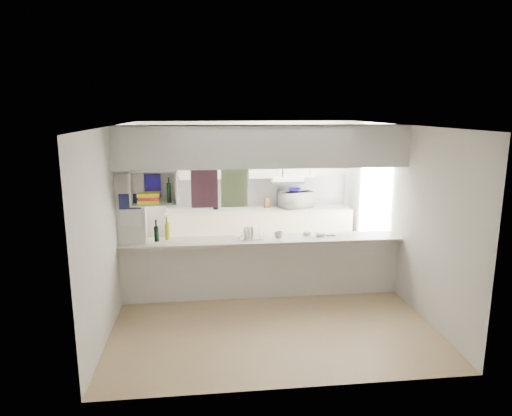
{
  "coord_description": "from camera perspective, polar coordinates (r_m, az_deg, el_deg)",
  "views": [
    {
      "loc": [
        -0.84,
        -6.54,
        2.82
      ],
      "look_at": [
        -0.04,
        0.5,
        1.28
      ],
      "focal_mm": 32.0,
      "sensor_mm": 36.0,
      "label": 1
    }
  ],
  "objects": [
    {
      "name": "ceiling",
      "position": [
        6.6,
        0.87,
        10.32
      ],
      "size": [
        4.8,
        4.8,
        0.0
      ],
      "primitive_type": "plane",
      "color": "white",
      "rests_on": "wall_back"
    },
    {
      "name": "knife_block",
      "position": [
        8.98,
        1.39,
        0.66
      ],
      "size": [
        0.12,
        0.11,
        0.2
      ],
      "primitive_type": "cube",
      "rotation": [
        0.0,
        0.0,
        0.41
      ],
      "color": "brown",
      "rests_on": "bench_top"
    },
    {
      "name": "dish_rack",
      "position": [
        6.86,
        -0.68,
        -3.17
      ],
      "size": [
        0.38,
        0.3,
        0.19
      ],
      "rotation": [
        0.0,
        0.0,
        0.11
      ],
      "color": "silver",
      "rests_on": "breakfast_bar"
    },
    {
      "name": "bowl",
      "position": [
        8.95,
        4.84,
        2.29
      ],
      "size": [
        0.26,
        0.26,
        0.06
      ],
      "primitive_type": "imported",
      "color": "navy",
      "rests_on": "microwave"
    },
    {
      "name": "wall_right",
      "position": [
        7.33,
        17.35,
        -0.3
      ],
      "size": [
        0.0,
        4.8,
        4.8
      ],
      "primitive_type": "plane",
      "rotation": [
        1.57,
        0.0,
        -1.57
      ],
      "color": "silver",
      "rests_on": "floor"
    },
    {
      "name": "wall_left",
      "position": [
        6.83,
        -16.93,
        -1.16
      ],
      "size": [
        0.0,
        4.8,
        4.8
      ],
      "primitive_type": "plane",
      "rotation": [
        1.57,
        0.0,
        1.57
      ],
      "color": "silver",
      "rests_on": "floor"
    },
    {
      "name": "cup",
      "position": [
        6.81,
        2.82,
        -3.41
      ],
      "size": [
        0.13,
        0.13,
        0.1
      ],
      "primitive_type": "imported",
      "rotation": [
        0.0,
        0.0,
        -0.02
      ],
      "color": "white",
      "rests_on": "dish_rack"
    },
    {
      "name": "cubby_shelf",
      "position": [
        6.61,
        -12.69,
        2.27
      ],
      "size": [
        0.65,
        0.35,
        0.5
      ],
      "color": "white",
      "rests_on": "bulkhead"
    },
    {
      "name": "utensil_jar",
      "position": [
        8.88,
        -5.07,
        0.31
      ],
      "size": [
        0.1,
        0.1,
        0.14
      ],
      "primitive_type": "cylinder",
      "color": "black",
      "rests_on": "bench_top"
    },
    {
      "name": "microwave",
      "position": [
        9.03,
        4.99,
        1.1
      ],
      "size": [
        0.69,
        0.57,
        0.33
      ],
      "primitive_type": "imported",
      "rotation": [
        0.0,
        0.0,
        3.46
      ],
      "color": "white",
      "rests_on": "bench_top"
    },
    {
      "name": "plastic_tubs",
      "position": [
        7.06,
        7.16,
        -3.24
      ],
      "size": [
        0.48,
        0.21,
        0.06
      ],
      "color": "silver",
      "rests_on": "breakfast_bar"
    },
    {
      "name": "kitchen_run",
      "position": [
        8.96,
        0.11,
        -0.63
      ],
      "size": [
        3.6,
        0.63,
        2.24
      ],
      "color": "beige",
      "rests_on": "floor"
    },
    {
      "name": "wall_back",
      "position": [
        9.1,
        -1.09,
        2.62
      ],
      "size": [
        4.2,
        0.0,
        4.2
      ],
      "primitive_type": "plane",
      "rotation": [
        1.57,
        0.0,
        0.0
      ],
      "color": "silver",
      "rests_on": "floor"
    },
    {
      "name": "servery_partition",
      "position": [
        6.67,
        -0.63,
        2.22
      ],
      "size": [
        4.2,
        0.5,
        2.6
      ],
      "color": "silver",
      "rests_on": "floor"
    },
    {
      "name": "floor",
      "position": [
        7.17,
        0.81,
        -10.93
      ],
      "size": [
        4.8,
        4.8,
        0.0
      ],
      "primitive_type": "plane",
      "color": "tan",
      "rests_on": "ground"
    },
    {
      "name": "wine_bottles",
      "position": [
        6.88,
        -11.67,
        -2.96
      ],
      "size": [
        0.22,
        0.15,
        0.34
      ],
      "color": "black",
      "rests_on": "breakfast_bar"
    }
  ]
}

